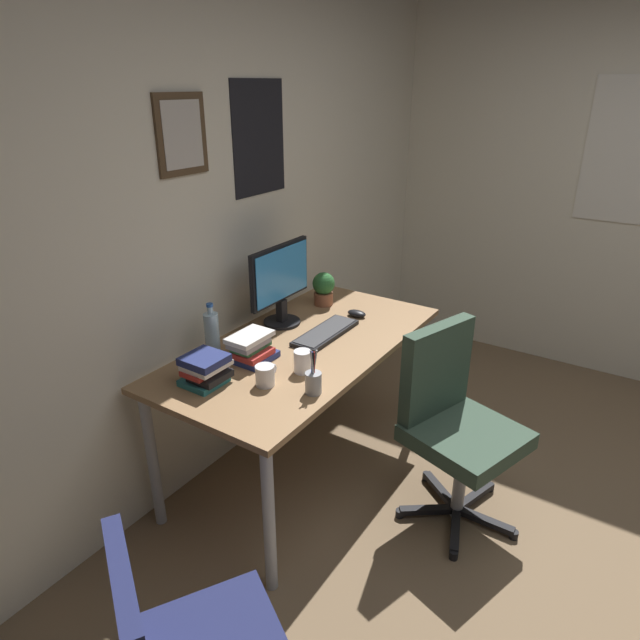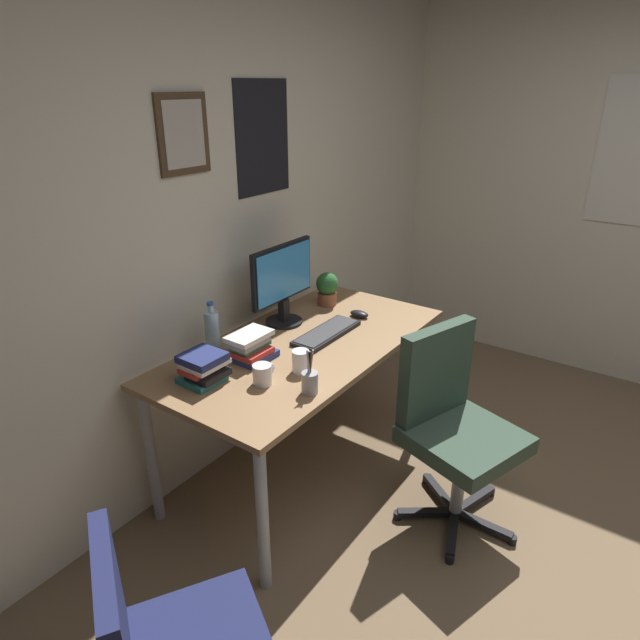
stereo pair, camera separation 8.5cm
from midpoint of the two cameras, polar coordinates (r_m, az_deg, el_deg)
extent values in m
cube|color=beige|center=(2.84, -11.18, 9.75)|extent=(4.40, 0.08, 2.60)
cube|color=#4C3823|center=(2.57, -15.24, 18.12)|extent=(0.28, 0.02, 0.34)
cube|color=beige|center=(2.56, -15.06, 18.12)|extent=(0.22, 0.00, 0.28)
cube|color=black|center=(2.95, -7.24, 18.25)|extent=(0.40, 0.01, 0.56)
cube|color=#936D47|center=(2.75, -2.63, -2.70)|extent=(1.58, 0.80, 0.03)
cylinder|color=#9EA0A5|center=(2.32, -6.44, -19.97)|extent=(0.05, 0.05, 0.72)
cylinder|color=#9EA0A5|center=(3.35, 9.65, -5.25)|extent=(0.05, 0.05, 0.72)
cylinder|color=#9EA0A5|center=(2.72, -17.92, -13.72)|extent=(0.05, 0.05, 0.72)
cylinder|color=#9EA0A5|center=(3.63, -0.12, -2.49)|extent=(0.05, 0.05, 0.72)
cube|color=#334738|center=(2.64, 14.00, -11.71)|extent=(0.58, 0.58, 0.08)
cube|color=#334738|center=(2.61, 11.11, -5.09)|extent=(0.42, 0.19, 0.45)
cylinder|color=#9EA0A5|center=(2.79, 13.49, -15.92)|extent=(0.08, 0.08, 0.42)
cube|color=black|center=(2.99, 14.91, -17.33)|extent=(0.28, 0.12, 0.03)
cylinder|color=black|center=(3.09, 16.51, -16.33)|extent=(0.05, 0.05, 0.04)
cube|color=black|center=(2.99, 11.63, -17.00)|extent=(0.20, 0.25, 0.03)
cylinder|color=black|center=(3.09, 10.20, -15.70)|extent=(0.05, 0.05, 0.04)
cube|color=black|center=(2.87, 10.31, -18.87)|extent=(0.20, 0.25, 0.03)
cylinder|color=black|center=(2.86, 7.38, -19.33)|extent=(0.05, 0.05, 0.04)
cube|color=black|center=(2.80, 12.99, -20.49)|extent=(0.28, 0.13, 0.03)
cylinder|color=black|center=(2.71, 12.78, -22.74)|extent=(0.05, 0.05, 0.04)
cube|color=black|center=(2.88, 15.90, -19.42)|extent=(0.04, 0.28, 0.03)
cylinder|color=black|center=(2.87, 18.68, -20.43)|extent=(0.05, 0.05, 0.04)
cube|color=#1E234C|center=(1.69, -20.59, -27.83)|extent=(0.25, 0.37, 0.40)
cylinder|color=#9EA0A5|center=(2.19, -8.14, -29.90)|extent=(0.05, 0.05, 0.41)
cylinder|color=black|center=(2.98, -4.80, -0.20)|extent=(0.20, 0.20, 0.01)
cube|color=black|center=(2.95, -4.84, 1.01)|extent=(0.05, 0.04, 0.12)
cube|color=black|center=(2.88, -5.06, 4.89)|extent=(0.46, 0.02, 0.30)
cube|color=#338CD8|center=(2.87, -4.75, 4.82)|extent=(0.43, 0.00, 0.27)
cube|color=black|center=(2.83, -0.28, -1.36)|extent=(0.43, 0.15, 0.02)
cube|color=#38383A|center=(2.82, -0.28, -1.12)|extent=(0.41, 0.13, 0.00)
ellipsoid|color=black|center=(3.05, 3.04, 0.68)|extent=(0.06, 0.11, 0.04)
cylinder|color=silver|center=(2.67, -12.07, -1.36)|extent=(0.07, 0.07, 0.20)
cylinder|color=silver|center=(2.63, -12.29, 1.02)|extent=(0.03, 0.03, 0.04)
cylinder|color=#2659B2|center=(2.62, -12.34, 1.52)|extent=(0.03, 0.03, 0.01)
cylinder|color=white|center=(2.37, -6.78, -5.77)|extent=(0.08, 0.08, 0.09)
torus|color=white|center=(2.41, -5.97, -5.17)|extent=(0.05, 0.01, 0.05)
cylinder|color=white|center=(2.46, -2.83, -4.35)|extent=(0.08, 0.08, 0.10)
torus|color=white|center=(2.49, -2.15, -3.79)|extent=(0.05, 0.01, 0.05)
cylinder|color=brown|center=(3.21, -0.39, 2.26)|extent=(0.11, 0.11, 0.07)
sphere|color=#2D6B33|center=(3.18, -0.39, 3.82)|extent=(0.13, 0.13, 0.13)
ellipsoid|color=#287A38|center=(3.17, -1.09, 3.81)|extent=(0.07, 0.08, 0.02)
ellipsoid|color=#287A38|center=(3.21, -0.47, 4.21)|extent=(0.07, 0.08, 0.02)
ellipsoid|color=#287A38|center=(3.14, -0.20, 3.66)|extent=(0.08, 0.07, 0.02)
cylinder|color=#9EA0A5|center=(2.30, -1.77, -6.58)|extent=(0.07, 0.07, 0.09)
cylinder|color=#263FBF|center=(2.27, -1.92, -4.81)|extent=(0.01, 0.01, 0.13)
cylinder|color=red|center=(2.27, -1.72, -4.83)|extent=(0.01, 0.01, 0.13)
cylinder|color=black|center=(2.26, -1.77, -4.85)|extent=(0.01, 0.01, 0.13)
cylinder|color=#9EA0A5|center=(2.27, -1.65, -4.67)|extent=(0.01, 0.03, 0.14)
cylinder|color=#9EA0A5|center=(2.26, -1.88, -4.82)|extent=(0.01, 0.02, 0.14)
cube|color=navy|center=(2.60, -7.71, -3.83)|extent=(0.19, 0.15, 0.03)
cube|color=#B22D28|center=(2.58, -8.00, -3.42)|extent=(0.17, 0.14, 0.03)
cube|color=#33723F|center=(2.59, -8.14, -2.71)|extent=(0.17, 0.11, 0.02)
cube|color=gray|center=(2.56, -8.39, -2.35)|extent=(0.18, 0.13, 0.03)
cube|color=silver|center=(2.56, -8.29, -1.75)|extent=(0.21, 0.14, 0.02)
cube|color=#26727A|center=(2.45, -12.98, -6.18)|extent=(0.17, 0.16, 0.03)
cube|color=black|center=(2.42, -12.36, -5.66)|extent=(0.16, 0.14, 0.03)
cube|color=#B22D28|center=(2.42, -13.08, -5.07)|extent=(0.17, 0.12, 0.02)
cube|color=silver|center=(2.41, -12.74, -4.59)|extent=(0.18, 0.15, 0.02)
cube|color=navy|center=(2.40, -12.95, -4.04)|extent=(0.16, 0.17, 0.03)
camera|label=1|loc=(0.04, -90.93, -0.40)|focal=30.75mm
camera|label=2|loc=(0.04, 89.07, 0.40)|focal=30.75mm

